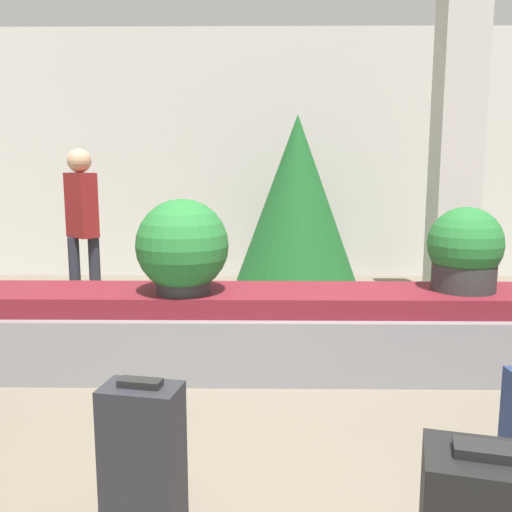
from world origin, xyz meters
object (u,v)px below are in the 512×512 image
pillar (456,153)px  suitcase_6 (143,459)px  traveler_0 (82,218)px  potted_plant_2 (182,248)px  decorated_tree (297,199)px  potted_plant_0 (465,251)px

pillar → suitcase_6: 4.73m
pillar → traveler_0: 3.82m
potted_plant_2 → traveler_0: traveler_0 is taller
decorated_tree → potted_plant_2: bearing=-111.1°
suitcase_6 → potted_plant_2: (-0.08, 1.80, 0.60)m
potted_plant_2 → decorated_tree: bearing=68.9°
traveler_0 → potted_plant_2: bearing=-10.4°
potted_plant_0 → potted_plant_2: size_ratio=0.90×
suitcase_6 → potted_plant_2: 1.90m
pillar → suitcase_6: bearing=-122.8°
potted_plant_2 → potted_plant_0: bearing=3.2°
suitcase_6 → potted_plant_0: 2.78m
potted_plant_0 → traveler_0: size_ratio=0.37×
decorated_tree → traveler_0: bearing=-157.2°
traveler_0 → suitcase_6: bearing=-27.2°
suitcase_6 → traveler_0: (-1.28, 3.35, 0.66)m
traveler_0 → decorated_tree: decorated_tree is taller
pillar → potted_plant_0: size_ratio=5.29×
suitcase_6 → traveler_0: 3.65m
traveler_0 → decorated_tree: size_ratio=0.81×
pillar → traveler_0: size_ratio=1.95×
potted_plant_0 → potted_plant_2: bearing=-176.8°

